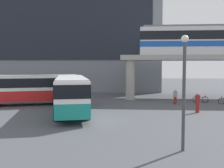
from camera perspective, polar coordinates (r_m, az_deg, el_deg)
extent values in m
plane|color=#47494F|center=(30.09, -1.52, -4.05)|extent=(120.00, 120.00, 0.00)
cube|color=slate|center=(47.69, -8.38, 10.29)|extent=(30.04, 10.03, 18.99)
cube|color=black|center=(42.94, -9.97, 12.27)|extent=(27.04, 0.10, 10.63)
cylinder|color=#9E9B93|center=(32.71, 3.98, 0.91)|extent=(1.10, 1.10, 4.91)
cylinder|color=#9E9B93|center=(37.60, 4.09, 1.30)|extent=(1.10, 1.10, 4.91)
cube|color=silver|center=(37.01, 22.81, 8.49)|extent=(21.06, 2.90, 3.60)
cube|color=#194CA5|center=(36.98, 22.80, 7.94)|extent=(21.12, 2.96, 0.70)
cube|color=black|center=(37.08, 22.84, 9.60)|extent=(21.12, 2.96, 1.10)
cube|color=slate|center=(37.22, 22.89, 11.44)|extent=(20.22, 2.61, 0.24)
cube|color=teal|center=(23.53, -8.86, -3.75)|extent=(5.20, 11.27, 1.10)
cube|color=white|center=(23.40, -8.89, -0.59)|extent=(5.20, 11.27, 1.50)
cube|color=black|center=(23.39, -8.90, -0.41)|extent=(5.25, 11.32, 0.96)
cube|color=silver|center=(23.35, -8.92, 1.39)|extent=(4.94, 10.71, 0.12)
cylinder|color=black|center=(27.11, -11.63, -3.94)|extent=(0.52, 1.04, 1.00)
cylinder|color=black|center=(27.14, -6.33, -3.88)|extent=(0.52, 1.04, 1.00)
cylinder|color=black|center=(20.59, -12.20, -6.45)|extent=(0.52, 1.04, 1.00)
cylinder|color=black|center=(20.64, -5.20, -6.35)|extent=(0.52, 1.04, 1.00)
cube|color=red|center=(29.64, -17.85, -2.31)|extent=(11.21, 6.00, 1.10)
cube|color=white|center=(29.53, -17.90, 0.20)|extent=(11.21, 6.00, 1.50)
cube|color=black|center=(29.53, -17.90, 0.34)|extent=(11.26, 6.05, 0.96)
cube|color=silver|center=(29.49, -17.93, 1.77)|extent=(10.65, 5.70, 0.12)
cylinder|color=black|center=(28.44, -11.75, -3.58)|extent=(1.04, 0.60, 1.00)
cylinder|color=black|center=(30.92, -11.98, -2.98)|extent=(1.04, 0.60, 1.00)
torus|color=black|center=(31.26, 22.64, -3.42)|extent=(0.74, 0.10, 0.74)
cylinder|color=black|center=(31.22, 22.65, -2.88)|extent=(0.04, 0.04, 0.55)
torus|color=black|center=(31.82, 19.55, -3.22)|extent=(0.74, 0.08, 0.74)
torus|color=black|center=(31.54, 17.72, -3.24)|extent=(0.74, 0.08, 0.74)
cylinder|color=#B21E1E|center=(31.64, 18.65, -2.73)|extent=(1.05, 0.08, 0.05)
cylinder|color=#B21E1E|center=(31.50, 17.73, -2.70)|extent=(0.04, 0.04, 0.55)
cylinder|color=#B21E1E|center=(31.78, 19.56, -2.59)|extent=(0.04, 0.04, 0.65)
cylinder|color=maroon|center=(29.75, 13.52, -3.49)|extent=(0.32, 0.32, 0.79)
cube|color=gray|center=(29.67, 13.55, -2.14)|extent=(0.48, 0.42, 0.62)
sphere|color=tan|center=(29.63, 13.56, -1.33)|extent=(0.21, 0.21, 0.21)
cylinder|color=maroon|center=(24.86, 18.03, -4.91)|extent=(0.32, 0.32, 0.88)
cube|color=maroon|center=(24.75, 18.07, -3.10)|extent=(0.47, 0.46, 0.70)
sphere|color=tan|center=(24.70, 18.09, -2.02)|extent=(0.24, 0.24, 0.24)
cylinder|color=#3F3F44|center=(13.26, 15.29, -2.77)|extent=(0.16, 0.16, 5.33)
sphere|color=silver|center=(13.24, 15.52, 9.42)|extent=(0.36, 0.36, 0.36)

